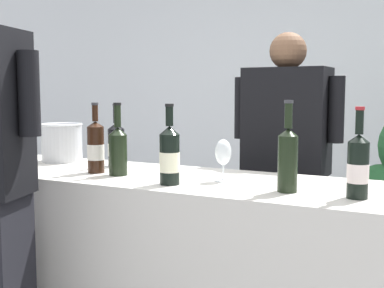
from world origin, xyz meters
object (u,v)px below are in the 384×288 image
(wine_bottle_0, at_px, (288,157))
(wine_glass, at_px, (223,154))
(wine_bottle_2, at_px, (116,145))
(wine_bottle_3, at_px, (96,147))
(wine_bottle_1, at_px, (358,166))
(wine_bottle_5, at_px, (118,149))
(person_server, at_px, (285,191))
(ice_bucket, at_px, (62,142))
(wine_bottle_4, at_px, (170,155))

(wine_bottle_0, height_order, wine_glass, wine_bottle_0)
(wine_bottle_2, distance_m, wine_bottle_3, 0.21)
(wine_bottle_1, distance_m, wine_bottle_3, 1.17)
(wine_bottle_1, bearing_deg, wine_bottle_5, 178.55)
(person_server, bearing_deg, wine_bottle_5, -127.86)
(wine_bottle_0, distance_m, wine_bottle_3, 0.92)
(wine_bottle_1, bearing_deg, ice_bucket, 170.56)
(wine_bottle_5, bearing_deg, wine_bottle_3, 174.77)
(wine_bottle_0, relative_size, ice_bucket, 1.55)
(wine_glass, distance_m, person_server, 0.71)
(wine_bottle_4, distance_m, ice_bucket, 0.91)
(wine_bottle_1, distance_m, wine_bottle_2, 1.23)
(wine_bottle_2, distance_m, wine_glass, 0.66)
(wine_bottle_0, relative_size, wine_bottle_5, 1.06)
(wine_bottle_4, bearing_deg, wine_bottle_1, 5.14)
(wine_bottle_2, relative_size, ice_bucket, 1.42)
(wine_bottle_5, xyz_separation_m, person_server, (0.57, 0.73, -0.27))
(wine_bottle_0, relative_size, wine_bottle_2, 1.09)
(wine_bottle_1, bearing_deg, person_server, 122.16)
(wine_bottle_4, bearing_deg, ice_bucket, 158.95)
(wine_bottle_4, relative_size, ice_bucket, 1.47)
(wine_bottle_1, bearing_deg, wine_bottle_3, 178.12)
(wine_bottle_0, height_order, ice_bucket, wine_bottle_0)
(wine_bottle_0, bearing_deg, ice_bucket, 168.79)
(wine_bottle_5, bearing_deg, ice_bucket, 156.12)
(wine_bottle_3, bearing_deg, wine_bottle_1, -1.88)
(wine_bottle_1, bearing_deg, wine_bottle_0, 179.97)
(wine_glass, bearing_deg, wine_bottle_4, -135.90)
(wine_bottle_0, distance_m, wine_bottle_5, 0.79)
(wine_bottle_0, bearing_deg, wine_bottle_1, -0.03)
(wine_bottle_4, relative_size, person_server, 0.20)
(wine_bottle_4, bearing_deg, wine_glass, 44.10)
(wine_bottle_1, xyz_separation_m, wine_bottle_3, (-1.17, 0.04, 0.00))
(wine_glass, bearing_deg, wine_bottle_2, 167.15)
(wine_bottle_3, xyz_separation_m, wine_bottle_4, (0.45, -0.10, -0.00))
(ice_bucket, bearing_deg, wine_glass, -9.20)
(wine_bottle_0, xyz_separation_m, wine_bottle_5, (-0.79, 0.03, -0.01))
(wine_bottle_1, height_order, wine_bottle_5, wine_bottle_5)
(wine_bottle_0, bearing_deg, wine_bottle_3, 177.61)
(wine_bottle_0, xyz_separation_m, wine_bottle_3, (-0.92, 0.04, -0.01))
(wine_bottle_4, bearing_deg, wine_bottle_2, 147.22)
(wine_bottle_1, distance_m, ice_bucket, 1.59)
(wine_bottle_1, distance_m, wine_glass, 0.56)
(ice_bucket, xyz_separation_m, person_server, (1.10, 0.49, -0.25))
(wine_bottle_2, xyz_separation_m, wine_bottle_3, (0.03, -0.21, 0.01))
(wine_bottle_2, xyz_separation_m, ice_bucket, (-0.37, 0.02, -0.01))
(wine_bottle_0, xyz_separation_m, wine_bottle_4, (-0.47, -0.07, -0.01))
(wine_bottle_0, relative_size, person_server, 0.21)
(wine_bottle_3, bearing_deg, wine_bottle_2, 98.46)
(wine_bottle_2, relative_size, wine_bottle_4, 0.96)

